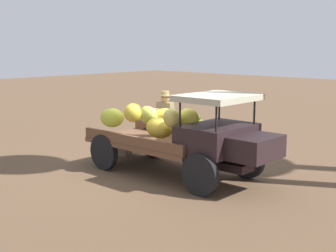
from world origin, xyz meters
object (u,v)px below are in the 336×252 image
at_px(farmer, 165,119).
at_px(loose_banana_bunch, 192,142).
at_px(wooden_crate, 120,145).
at_px(truck, 188,136).

height_order(farmer, loose_banana_bunch, farmer).
bearing_deg(wooden_crate, loose_banana_bunch, 67.98).
distance_m(wooden_crate, loose_banana_bunch, 2.11).
bearing_deg(loose_banana_bunch, farmer, -85.01).
bearing_deg(farmer, wooden_crate, -64.12).
xyz_separation_m(wooden_crate, loose_banana_bunch, (0.79, 1.95, -0.08)).
distance_m(farmer, wooden_crate, 1.38).
xyz_separation_m(farmer, loose_banana_bunch, (-0.10, 1.18, -0.79)).
relative_size(farmer, wooden_crate, 3.10).
bearing_deg(farmer, truck, 41.50).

